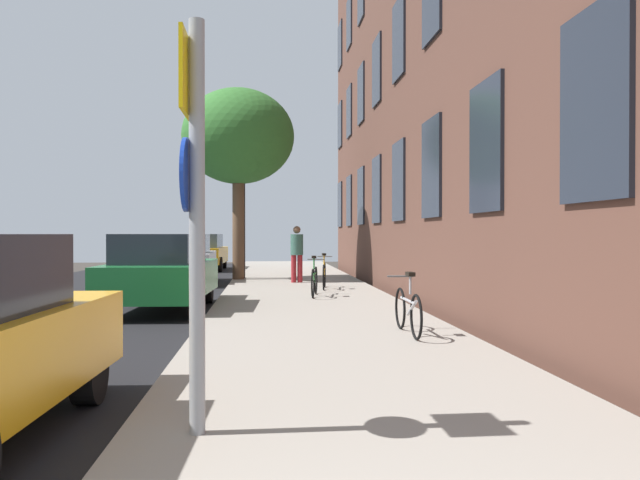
{
  "coord_description": "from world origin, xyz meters",
  "views": [
    {
      "loc": [
        0.13,
        -0.95,
        1.63
      ],
      "look_at": [
        1.1,
        10.33,
        1.52
      ],
      "focal_mm": 35.31,
      "sensor_mm": 36.0,
      "label": 1
    }
  ],
  "objects_px": {
    "bicycle_0": "(408,310)",
    "car_2": "(184,258)",
    "bicycle_2": "(324,275)",
    "traffic_light": "(240,213)",
    "pedestrian_0": "(297,250)",
    "car_1": "(162,271)",
    "sign_post": "(194,194)",
    "car_3": "(204,252)",
    "bicycle_1": "(314,280)",
    "tree_near": "(238,137)"
  },
  "relations": [
    {
      "from": "tree_near",
      "to": "bicycle_1",
      "type": "distance_m",
      "value": 7.69
    },
    {
      "from": "car_3",
      "to": "bicycle_2",
      "type": "bearing_deg",
      "value": -68.59
    },
    {
      "from": "pedestrian_0",
      "to": "car_2",
      "type": "height_order",
      "value": "pedestrian_0"
    },
    {
      "from": "traffic_light",
      "to": "pedestrian_0",
      "type": "height_order",
      "value": "traffic_light"
    },
    {
      "from": "sign_post",
      "to": "car_1",
      "type": "bearing_deg",
      "value": 100.81
    },
    {
      "from": "sign_post",
      "to": "pedestrian_0",
      "type": "distance_m",
      "value": 14.86
    },
    {
      "from": "bicycle_0",
      "to": "bicycle_1",
      "type": "distance_m",
      "value": 6.0
    },
    {
      "from": "tree_near",
      "to": "car_2",
      "type": "xyz_separation_m",
      "value": [
        -1.76,
        -0.36,
        -4.02
      ]
    },
    {
      "from": "bicycle_1",
      "to": "pedestrian_0",
      "type": "relative_size",
      "value": 0.95
    },
    {
      "from": "bicycle_0",
      "to": "tree_near",
      "type": "bearing_deg",
      "value": 104.41
    },
    {
      "from": "bicycle_2",
      "to": "tree_near",
      "type": "bearing_deg",
      "value": 122.76
    },
    {
      "from": "pedestrian_0",
      "to": "bicycle_1",
      "type": "bearing_deg",
      "value": -87.17
    },
    {
      "from": "bicycle_1",
      "to": "traffic_light",
      "type": "bearing_deg",
      "value": 107.43
    },
    {
      "from": "pedestrian_0",
      "to": "car_1",
      "type": "xyz_separation_m",
      "value": [
        -3.15,
        -6.09,
        -0.28
      ]
    },
    {
      "from": "bicycle_1",
      "to": "sign_post",
      "type": "bearing_deg",
      "value": -99.34
    },
    {
      "from": "traffic_light",
      "to": "car_1",
      "type": "relative_size",
      "value": 0.77
    },
    {
      "from": "traffic_light",
      "to": "pedestrian_0",
      "type": "bearing_deg",
      "value": -49.92
    },
    {
      "from": "car_3",
      "to": "pedestrian_0",
      "type": "bearing_deg",
      "value": -67.17
    },
    {
      "from": "traffic_light",
      "to": "pedestrian_0",
      "type": "relative_size",
      "value": 1.86
    },
    {
      "from": "bicycle_1",
      "to": "car_1",
      "type": "distance_m",
      "value": 3.8
    },
    {
      "from": "sign_post",
      "to": "tree_near",
      "type": "bearing_deg",
      "value": 91.35
    },
    {
      "from": "car_2",
      "to": "car_3",
      "type": "bearing_deg",
      "value": 90.83
    },
    {
      "from": "sign_post",
      "to": "car_3",
      "type": "bearing_deg",
      "value": 95.44
    },
    {
      "from": "sign_post",
      "to": "bicycle_0",
      "type": "height_order",
      "value": "sign_post"
    },
    {
      "from": "car_1",
      "to": "tree_near",
      "type": "bearing_deg",
      "value": 80.63
    },
    {
      "from": "traffic_light",
      "to": "tree_near",
      "type": "bearing_deg",
      "value": -94.33
    },
    {
      "from": "tree_near",
      "to": "car_3",
      "type": "bearing_deg",
      "value": 104.39
    },
    {
      "from": "bicycle_0",
      "to": "pedestrian_0",
      "type": "distance_m",
      "value": 10.36
    },
    {
      "from": "bicycle_1",
      "to": "car_1",
      "type": "xyz_separation_m",
      "value": [
        -3.37,
        -1.73,
        0.34
      ]
    },
    {
      "from": "pedestrian_0",
      "to": "car_3",
      "type": "relative_size",
      "value": 0.39
    },
    {
      "from": "traffic_light",
      "to": "car_2",
      "type": "height_order",
      "value": "traffic_light"
    },
    {
      "from": "pedestrian_0",
      "to": "bicycle_2",
      "type": "bearing_deg",
      "value": -74.34
    },
    {
      "from": "bicycle_1",
      "to": "bicycle_2",
      "type": "distance_m",
      "value": 2.1
    },
    {
      "from": "sign_post",
      "to": "bicycle_0",
      "type": "xyz_separation_m",
      "value": [
        2.67,
        4.49,
        -1.44
      ]
    },
    {
      "from": "bicycle_2",
      "to": "pedestrian_0",
      "type": "relative_size",
      "value": 0.94
    },
    {
      "from": "sign_post",
      "to": "bicycle_1",
      "type": "relative_size",
      "value": 1.87
    },
    {
      "from": "traffic_light",
      "to": "sign_post",
      "type": "bearing_deg",
      "value": -88.84
    },
    {
      "from": "pedestrian_0",
      "to": "car_1",
      "type": "bearing_deg",
      "value": -117.38
    },
    {
      "from": "bicycle_2",
      "to": "car_2",
      "type": "height_order",
      "value": "car_2"
    },
    {
      "from": "sign_post",
      "to": "bicycle_0",
      "type": "bearing_deg",
      "value": 59.25
    },
    {
      "from": "bicycle_1",
      "to": "car_2",
      "type": "relative_size",
      "value": 0.39
    },
    {
      "from": "bicycle_0",
      "to": "car_2",
      "type": "relative_size",
      "value": 0.4
    },
    {
      "from": "bicycle_0",
      "to": "pedestrian_0",
      "type": "xyz_separation_m",
      "value": [
        -1.18,
        10.28,
        0.63
      ]
    },
    {
      "from": "pedestrian_0",
      "to": "car_2",
      "type": "bearing_deg",
      "value": 160.88
    },
    {
      "from": "traffic_light",
      "to": "car_2",
      "type": "relative_size",
      "value": 0.76
    },
    {
      "from": "tree_near",
      "to": "bicycle_0",
      "type": "xyz_separation_m",
      "value": [
        3.06,
        -11.9,
        -4.37
      ]
    },
    {
      "from": "bicycle_1",
      "to": "bicycle_0",
      "type": "bearing_deg",
      "value": -80.78
    },
    {
      "from": "traffic_light",
      "to": "tree_near",
      "type": "distance_m",
      "value": 2.56
    },
    {
      "from": "traffic_light",
      "to": "car_3",
      "type": "bearing_deg",
      "value": 105.88
    },
    {
      "from": "bicycle_0",
      "to": "car_1",
      "type": "height_order",
      "value": "car_1"
    }
  ]
}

